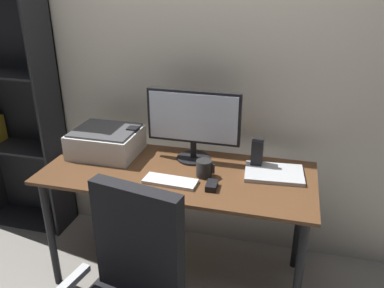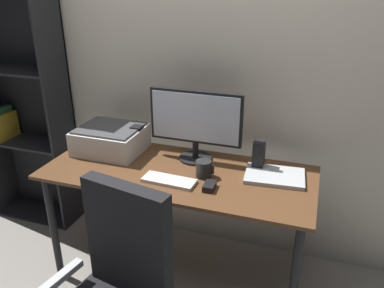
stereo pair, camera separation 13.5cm
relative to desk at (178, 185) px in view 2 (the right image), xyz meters
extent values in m
plane|color=gray|center=(0.00, 0.00, -0.65)|extent=(12.00, 12.00, 0.00)
cube|color=beige|center=(0.00, 0.50, 0.65)|extent=(6.40, 0.10, 2.60)
cube|color=#56351E|center=(0.00, 0.00, 0.08)|extent=(1.54, 0.65, 0.02)
cylinder|color=black|center=(-0.71, -0.27, -0.29)|extent=(0.04, 0.04, 0.72)
cylinder|color=black|center=(0.71, -0.27, -0.29)|extent=(0.04, 0.04, 0.72)
cylinder|color=black|center=(-0.71, 0.27, -0.29)|extent=(0.04, 0.04, 0.72)
cylinder|color=black|center=(0.71, 0.27, -0.29)|extent=(0.04, 0.04, 0.72)
cylinder|color=black|center=(0.04, 0.19, 0.10)|extent=(0.20, 0.20, 0.01)
cylinder|color=black|center=(0.04, 0.19, 0.15)|extent=(0.04, 0.04, 0.10)
cube|color=black|center=(0.04, 0.19, 0.36)|extent=(0.55, 0.03, 0.31)
cube|color=silver|center=(0.04, 0.17, 0.36)|extent=(0.52, 0.01, 0.28)
cube|color=silver|center=(0.00, -0.14, 0.10)|extent=(0.30, 0.12, 0.02)
cube|color=black|center=(0.23, -0.14, 0.11)|extent=(0.06, 0.10, 0.03)
cylinder|color=black|center=(0.16, -0.01, 0.14)|extent=(0.09, 0.09, 0.10)
cube|color=black|center=(0.21, -0.01, 0.14)|extent=(0.02, 0.01, 0.05)
cube|color=#B7BABC|center=(0.53, 0.10, 0.10)|extent=(0.34, 0.26, 0.02)
cube|color=black|center=(-0.34, 0.18, 0.18)|extent=(0.06, 0.07, 0.17)
cube|color=black|center=(0.43, 0.18, 0.18)|extent=(0.06, 0.07, 0.17)
cube|color=silver|center=(-0.50, 0.13, 0.17)|extent=(0.40, 0.34, 0.15)
cube|color=#424244|center=(-0.50, 0.13, 0.25)|extent=(0.37, 0.31, 0.01)
cube|color=black|center=(0.03, -0.66, 0.10)|extent=(0.41, 0.14, 0.52)
cube|color=#B7BABC|center=(-0.24, -0.81, -0.07)|extent=(0.09, 0.26, 0.03)
cube|color=black|center=(-0.98, 0.29, 0.24)|extent=(0.02, 0.28, 1.79)
cube|color=black|center=(-1.30, 0.42, 0.24)|extent=(0.66, 0.01, 1.79)
cube|color=black|center=(-1.30, 0.29, -0.64)|extent=(0.62, 0.26, 0.02)
cube|color=black|center=(-1.30, 0.29, -0.02)|extent=(0.62, 0.26, 0.02)
cube|color=black|center=(-1.30, 0.29, 0.51)|extent=(0.62, 0.26, 0.02)
cube|color=#337242|center=(-1.50, 0.28, 0.10)|extent=(0.03, 0.22, 0.23)
cube|color=gold|center=(-1.47, 0.28, 0.08)|extent=(0.03, 0.22, 0.19)
camera|label=1|loc=(0.58, -1.87, 1.11)|focal=36.25mm
camera|label=2|loc=(0.71, -1.83, 1.11)|focal=36.25mm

